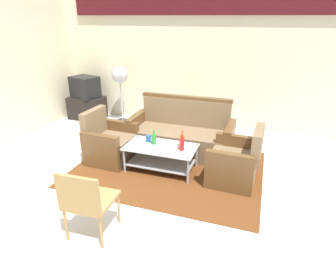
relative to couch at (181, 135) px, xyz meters
The scene contains 15 objects.
ground_plane 1.54m from the couch, 90.30° to the right, with size 14.00×14.00×0.00m, color white.
wall_back 1.93m from the couch, 90.30° to the left, with size 6.52×0.19×2.80m.
rug 0.75m from the couch, 91.38° to the right, with size 2.90×2.15×0.01m, color brown.
couch is the anchor object (origin of this frame).
armchair_left 1.25m from the couch, 147.21° to the right, with size 0.73×0.79×0.85m.
armchair_right 1.23m from the couch, 34.13° to the right, with size 0.73×0.79×0.85m.
coffee_table 0.76m from the couch, 98.83° to the right, with size 1.10×0.60×0.40m.
bottle_red 0.82m from the couch, 73.60° to the right, with size 0.07×0.07×0.25m.
bottle_green 0.75m from the couch, 110.33° to the right, with size 0.07×0.07×0.23m.
bottle_orange 0.73m from the couch, 73.25° to the right, with size 0.07×0.07×0.28m.
cup 0.74m from the couch, 120.83° to the right, with size 0.08×0.08×0.10m, color #2659A5.
tv_stand 2.83m from the couch, 158.38° to the left, with size 0.80×0.50×0.52m, color black.
television 2.87m from the couch, 158.33° to the left, with size 0.70×0.59×0.48m.
pedestal_fan 2.17m from the couch, 147.82° to the left, with size 0.36×0.36×1.27m.
wicker_chair 2.43m from the couch, 98.18° to the right, with size 0.50×0.50×0.84m.
Camera 1 is at (1.29, -3.00, 2.27)m, focal length 30.61 mm.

